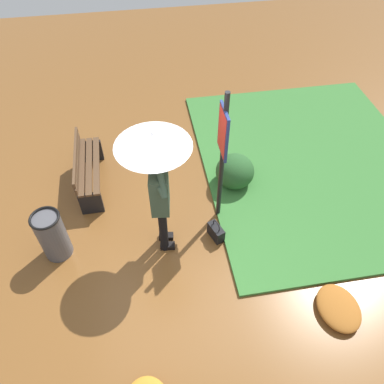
% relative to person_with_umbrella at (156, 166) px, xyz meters
% --- Properties ---
extents(ground_plane, '(18.00, 18.00, 0.00)m').
position_rel_person_with_umbrella_xyz_m(ground_plane, '(-0.18, 0.07, -1.55)').
color(ground_plane, brown).
extents(grass_verge, '(4.80, 4.00, 0.05)m').
position_rel_person_with_umbrella_xyz_m(grass_verge, '(1.25, -2.92, -1.53)').
color(grass_verge, '#387533').
rests_on(grass_verge, ground_plane).
extents(person_with_umbrella, '(0.96, 0.96, 2.04)m').
position_rel_person_with_umbrella_xyz_m(person_with_umbrella, '(0.00, 0.00, 0.00)').
color(person_with_umbrella, black).
rests_on(person_with_umbrella, ground_plane).
extents(info_sign_post, '(0.44, 0.07, 2.30)m').
position_rel_person_with_umbrella_xyz_m(info_sign_post, '(0.35, -0.93, -0.11)').
color(info_sign_post, black).
rests_on(info_sign_post, ground_plane).
extents(handbag, '(0.33, 0.24, 0.37)m').
position_rel_person_with_umbrella_xyz_m(handbag, '(-0.09, -0.81, -1.42)').
color(handbag, black).
rests_on(handbag, ground_plane).
extents(park_bench, '(1.40, 0.38, 0.75)m').
position_rel_person_with_umbrella_xyz_m(park_bench, '(1.36, 1.11, -1.15)').
color(park_bench, black).
rests_on(park_bench, ground_plane).
extents(trash_bin, '(0.42, 0.42, 0.83)m').
position_rel_person_with_umbrella_xyz_m(trash_bin, '(0.02, 1.57, -1.13)').
color(trash_bin, '#4C4C51').
rests_on(trash_bin, ground_plane).
extents(shrub_cluster, '(0.72, 0.66, 0.59)m').
position_rel_person_with_umbrella_xyz_m(shrub_cluster, '(1.02, -1.38, -1.28)').
color(shrub_cluster, '#285628').
rests_on(shrub_cluster, ground_plane).
extents(leaf_pile_near_person, '(0.70, 0.56, 0.15)m').
position_rel_person_with_umbrella_xyz_m(leaf_pile_near_person, '(-1.54, -2.17, -1.48)').
color(leaf_pile_near_person, '#A86023').
rests_on(leaf_pile_near_person, ground_plane).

